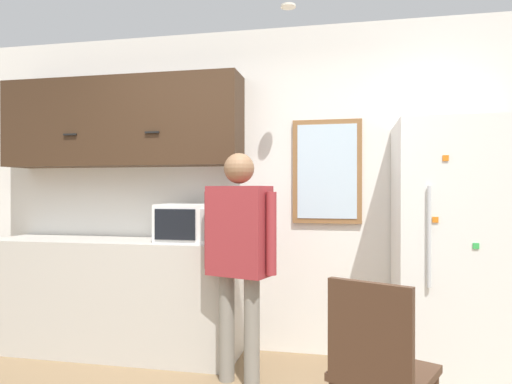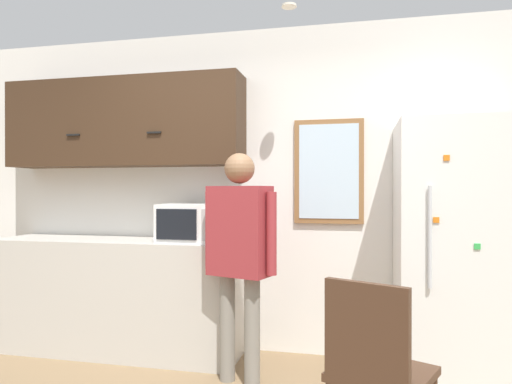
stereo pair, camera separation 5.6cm
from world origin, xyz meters
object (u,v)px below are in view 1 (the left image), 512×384
Objects in this scene: microwave at (189,223)px; refrigerator at (451,253)px; chair at (379,365)px; person at (239,244)px.

refrigerator is at bearing -2.23° from microwave.
microwave is 1.95m from chair.
person is (0.51, -0.38, -0.11)m from microwave.
refrigerator reaches higher than chair.
microwave is at bearing 177.77° from refrigerator.
refrigerator is (1.45, 0.30, -0.06)m from person.
person is at bearing -168.29° from refrigerator.
microwave is at bearing 161.10° from person.
refrigerator is 1.96× the size of chair.
microwave reaches higher than chair.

